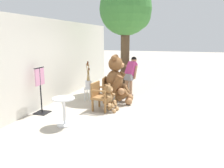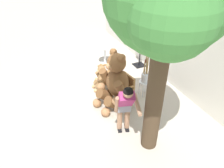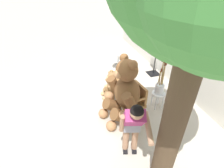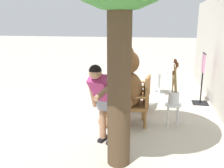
# 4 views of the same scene
# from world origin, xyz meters

# --- Properties ---
(ground_plane) EXTENTS (60.00, 60.00, 0.00)m
(ground_plane) POSITION_xyz_m (0.00, 0.00, 0.00)
(ground_plane) COLOR #B2A899
(wooden_chair_left) EXTENTS (0.60, 0.57, 0.86)m
(wooden_chair_left) POSITION_xyz_m (-0.44, 0.49, 0.46)
(wooden_chair_left) COLOR olive
(wooden_chair_left) RESTS_ON ground
(wooden_chair_right) EXTENTS (0.63, 0.59, 0.86)m
(wooden_chair_right) POSITION_xyz_m (0.44, 0.49, 0.46)
(wooden_chair_right) COLOR olive
(wooden_chair_right) RESTS_ON ground
(teddy_bear_large) EXTENTS (1.00, 0.99, 1.64)m
(teddy_bear_large) POSITION_xyz_m (0.46, 0.22, 0.80)
(teddy_bear_large) COLOR brown
(teddy_bear_large) RESTS_ON ground
(teddy_bear_small) EXTENTS (0.50, 0.49, 0.83)m
(teddy_bear_small) POSITION_xyz_m (-0.45, 0.21, 0.41)
(teddy_bear_small) COLOR olive
(teddy_bear_small) RESTS_ON ground
(person_visitor) EXTENTS (0.88, 0.49, 1.48)m
(person_visitor) POSITION_xyz_m (1.50, -0.01, 0.89)
(person_visitor) COLOR black
(person_visitor) RESTS_ON ground
(white_stool) EXTENTS (0.34, 0.34, 0.46)m
(white_stool) POSITION_xyz_m (0.35, 1.24, 0.36)
(white_stool) COLOR silver
(white_stool) RESTS_ON ground
(brush_bucket) EXTENTS (0.22, 0.22, 0.95)m
(brush_bucket) POSITION_xyz_m (0.35, 1.24, 0.67)
(brush_bucket) COLOR silver
(brush_bucket) RESTS_ON white_stool
(round_side_table) EXTENTS (0.56, 0.56, 0.72)m
(round_side_table) POSITION_xyz_m (-1.87, 0.93, 0.45)
(round_side_table) COLOR silver
(round_side_table) RESTS_ON ground
(clothing_display_stand) EXTENTS (0.44, 0.40, 1.36)m
(clothing_display_stand) POSITION_xyz_m (-1.26, 2.04, 0.72)
(clothing_display_stand) COLOR black
(clothing_display_stand) RESTS_ON ground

